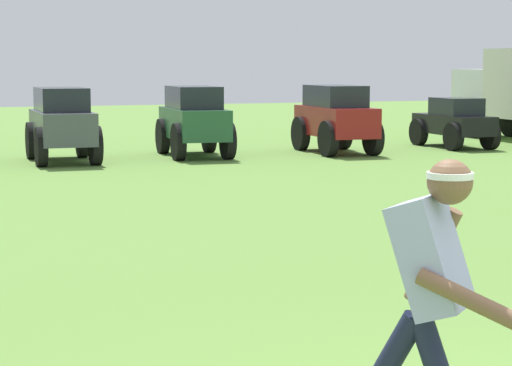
# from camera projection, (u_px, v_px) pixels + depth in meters

# --- Properties ---
(frisbee_thrower) EXTENTS (0.66, 0.98, 1.43)m
(frisbee_thrower) POSITION_uv_depth(u_px,v_px,m) (429.00, 293.00, 4.64)
(frisbee_thrower) COLOR #191E38
(frisbee_thrower) RESTS_ON ground_plane
(parked_car_slot_c) EXTENTS (1.23, 2.38, 1.40)m
(parked_car_slot_c) POSITION_uv_depth(u_px,v_px,m) (62.00, 123.00, 18.78)
(parked_car_slot_c) COLOR #474C51
(parked_car_slot_c) RESTS_ON ground_plane
(parked_car_slot_d) EXTENTS (1.32, 2.41, 1.40)m
(parked_car_slot_d) POSITION_uv_depth(u_px,v_px,m) (194.00, 119.00, 19.91)
(parked_car_slot_d) COLOR #235133
(parked_car_slot_d) RESTS_ON ground_plane
(parked_car_slot_e) EXTENTS (1.25, 2.39, 1.40)m
(parked_car_slot_e) POSITION_uv_depth(u_px,v_px,m) (336.00, 117.00, 20.68)
(parked_car_slot_e) COLOR maroon
(parked_car_slot_e) RESTS_ON ground_plane
(parked_car_slot_f) EXTENTS (1.12, 2.22, 1.10)m
(parked_car_slot_f) POSITION_uv_depth(u_px,v_px,m) (454.00, 122.00, 22.01)
(parked_car_slot_f) COLOR black
(parked_car_slot_f) RESTS_ON ground_plane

